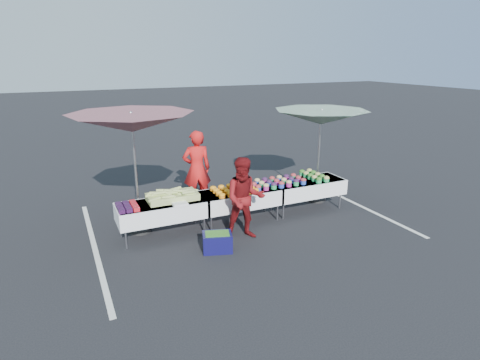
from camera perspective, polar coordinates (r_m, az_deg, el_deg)
name	(u,v)px	position (r m, az deg, el deg)	size (l,w,h in m)	color
ground	(240,221)	(9.32, 0.00, -5.88)	(80.00, 80.00, 0.00)	black
stripe_left	(95,248)	(8.60, -19.96, -9.06)	(0.10, 5.00, 0.00)	silver
stripe_right	(350,201)	(10.97, 15.35, -2.88)	(0.10, 5.00, 0.00)	silver
table_left	(162,210)	(8.56, -11.02, -4.18)	(1.86, 0.81, 0.75)	white
table_center	(240,197)	(9.11, 0.00, -2.50)	(1.86, 0.81, 0.75)	white
table_right	(306,187)	(9.96, 9.43, -0.99)	(1.86, 0.81, 0.75)	white
berry_punnets	(127,207)	(8.31, -15.75, -3.67)	(0.40, 0.54, 0.08)	black
corn_pile	(172,196)	(8.56, -9.62, -2.26)	(1.16, 0.57, 0.26)	#B8C163
plastic_bags	(180,204)	(8.29, -8.57, -3.35)	(0.30, 0.25, 0.05)	white
carrot_bowls	(234,189)	(8.97, -0.84, -1.36)	(0.95, 0.69, 0.11)	orange
potato_cups	(277,182)	(9.45, 5.23, -0.26)	(1.34, 0.58, 0.16)	#2745BA
bean_baskets	(314,176)	(10.10, 10.46, 0.63)	(0.36, 0.86, 0.15)	#279E55
vendor	(197,169)	(10.05, -6.16, 1.59)	(0.70, 0.46, 1.93)	red
customer	(245,199)	(8.21, 0.67, -2.68)	(0.84, 0.65, 1.73)	maroon
umbrella_left	(132,123)	(8.41, -15.15, 7.77)	(2.93, 2.93, 2.61)	black
umbrella_right	(321,118)	(10.26, 11.45, 8.65)	(2.43, 2.43, 2.41)	black
storage_bin	(217,242)	(7.94, -3.24, -8.74)	(0.66, 0.56, 0.37)	#0E0D41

